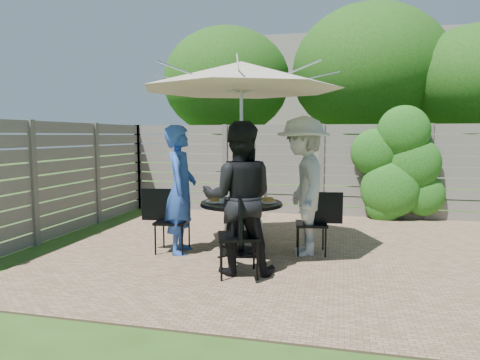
% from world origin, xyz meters
% --- Properties ---
extents(backyard_envelope, '(60.00, 60.00, 5.00)m').
position_xyz_m(backyard_envelope, '(0.09, 10.29, 2.61)').
color(backyard_envelope, '#305019').
rests_on(backyard_envelope, ground).
extents(patio_table, '(1.29, 1.29, 0.72)m').
position_xyz_m(patio_table, '(-0.93, -0.08, 0.50)').
color(patio_table, black).
rests_on(patio_table, ground).
extents(umbrella, '(3.14, 3.14, 2.59)m').
position_xyz_m(umbrella, '(-0.93, -0.08, 2.40)').
color(umbrella, silver).
rests_on(umbrella, ground).
extents(chair_back, '(0.53, 0.71, 0.94)m').
position_xyz_m(chair_back, '(-1.11, 0.87, 0.28)').
color(chair_back, black).
rests_on(chair_back, ground).
extents(person_back, '(0.90, 0.67, 1.66)m').
position_xyz_m(person_back, '(-1.09, 0.74, 0.83)').
color(person_back, silver).
rests_on(person_back, ground).
extents(chair_left, '(0.67, 0.47, 0.90)m').
position_xyz_m(chair_left, '(-1.88, -0.26, 0.27)').
color(chair_left, black).
rests_on(chair_left, ground).
extents(person_left, '(0.54, 0.71, 1.76)m').
position_xyz_m(person_left, '(-1.74, -0.24, 0.88)').
color(person_left, '#2A52B6').
rests_on(person_left, ground).
extents(chair_front, '(0.58, 0.73, 0.96)m').
position_xyz_m(chair_front, '(-0.74, -1.03, 0.29)').
color(chair_front, black).
rests_on(chair_front, ground).
extents(person_front, '(0.98, 0.83, 1.79)m').
position_xyz_m(person_front, '(-0.77, -0.89, 0.89)').
color(person_front, black).
rests_on(person_front, ground).
extents(chair_right, '(0.65, 0.47, 0.86)m').
position_xyz_m(chair_right, '(0.02, 0.11, 0.26)').
color(chair_right, black).
rests_on(chair_right, ground).
extents(person_right, '(0.92, 1.33, 1.88)m').
position_xyz_m(person_right, '(-0.11, 0.08, 0.94)').
color(person_right, '#B8B6B3').
rests_on(person_right, ground).
extents(plate_back, '(0.26, 0.26, 0.06)m').
position_xyz_m(plate_back, '(-1.00, 0.28, 0.75)').
color(plate_back, white).
rests_on(plate_back, patio_table).
extents(plate_left, '(0.26, 0.26, 0.06)m').
position_xyz_m(plate_left, '(-1.28, -0.15, 0.75)').
color(plate_left, white).
rests_on(plate_left, patio_table).
extents(plate_front, '(0.26, 0.26, 0.06)m').
position_xyz_m(plate_front, '(-0.86, -0.43, 0.75)').
color(plate_front, white).
rests_on(plate_front, patio_table).
extents(plate_right, '(0.26, 0.26, 0.06)m').
position_xyz_m(plate_right, '(-0.57, -0.01, 0.75)').
color(plate_right, white).
rests_on(plate_right, patio_table).
extents(glass_back, '(0.07, 0.07, 0.14)m').
position_xyz_m(glass_back, '(-1.08, 0.16, 0.79)').
color(glass_back, silver).
rests_on(glass_back, patio_table).
extents(glass_left, '(0.07, 0.07, 0.14)m').
position_xyz_m(glass_left, '(-1.16, -0.23, 0.79)').
color(glass_left, silver).
rests_on(glass_left, patio_table).
extents(glass_front, '(0.07, 0.07, 0.14)m').
position_xyz_m(glass_front, '(-0.77, -0.31, 0.79)').
color(glass_front, silver).
rests_on(glass_front, patio_table).
extents(syrup_jug, '(0.09, 0.09, 0.16)m').
position_xyz_m(syrup_jug, '(-1.00, -0.04, 0.80)').
color(syrup_jug, '#59280C').
rests_on(syrup_jug, patio_table).
extents(coffee_cup, '(0.08, 0.08, 0.12)m').
position_xyz_m(coffee_cup, '(-0.87, 0.16, 0.78)').
color(coffee_cup, '#C6B293').
rests_on(coffee_cup, patio_table).
extents(bicycle, '(0.73, 1.87, 0.97)m').
position_xyz_m(bicycle, '(-1.64, 2.60, 0.48)').
color(bicycle, '#333338').
rests_on(bicycle, ground).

